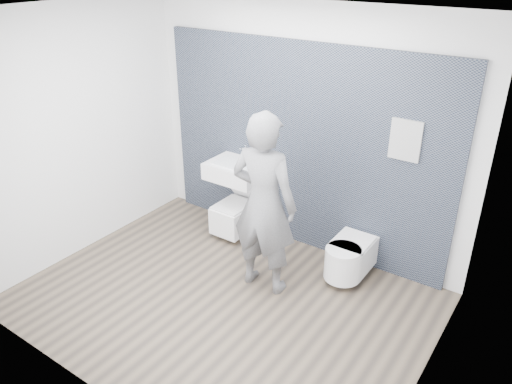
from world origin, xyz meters
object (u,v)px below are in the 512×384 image
Objects in this scene: toilet_square at (235,215)px; visitor at (264,204)px; washbasin at (236,170)px; toilet_rounded at (348,257)px.

visitor reaches higher than toilet_square.
toilet_square is (-0.00, -0.03, -0.59)m from washbasin.
washbasin is at bearing -43.89° from visitor.
toilet_square is 1.04× the size of toilet_rounded.
visitor is at bearing -137.64° from toilet_rounded.
visitor reaches higher than toilet_rounded.
washbasin is 0.35× the size of visitor.
washbasin is 1.00× the size of toilet_rounded.
toilet_square is at bearing 177.86° from toilet_rounded.
washbasin reaches higher than toilet_square.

